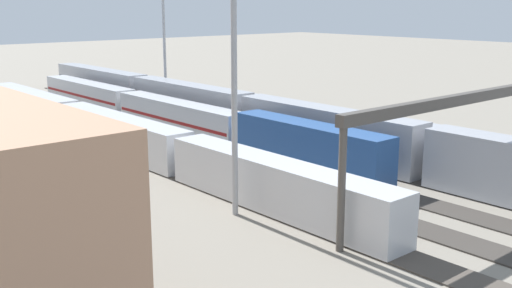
# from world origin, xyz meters

# --- Properties ---
(ground_plane) EXTENTS (400.00, 400.00, 0.00)m
(ground_plane) POSITION_xyz_m (0.00, 0.00, 0.00)
(ground_plane) COLOR gray
(track_bed_0) EXTENTS (140.00, 2.80, 0.12)m
(track_bed_0) POSITION_xyz_m (0.00, -10.00, 0.06)
(track_bed_0) COLOR #3D3833
(track_bed_0) RESTS_ON ground_plane
(track_bed_1) EXTENTS (140.00, 2.80, 0.12)m
(track_bed_1) POSITION_xyz_m (0.00, -5.00, 0.06)
(track_bed_1) COLOR #3D3833
(track_bed_1) RESTS_ON ground_plane
(track_bed_2) EXTENTS (140.00, 2.80, 0.12)m
(track_bed_2) POSITION_xyz_m (0.00, 0.00, 0.06)
(track_bed_2) COLOR #3D3833
(track_bed_2) RESTS_ON ground_plane
(track_bed_3) EXTENTS (140.00, 2.80, 0.12)m
(track_bed_3) POSITION_xyz_m (0.00, 5.00, 0.06)
(track_bed_3) COLOR #3D3833
(track_bed_3) RESTS_ON ground_plane
(track_bed_4) EXTENTS (140.00, 2.80, 0.12)m
(track_bed_4) POSITION_xyz_m (0.00, 10.00, 0.06)
(track_bed_4) COLOR #4C443D
(track_bed_4) RESTS_ON ground_plane
(train_on_track_2) EXTENTS (66.40, 3.06, 4.40)m
(train_on_track_2) POSITION_xyz_m (22.10, 0.00, 2.11)
(train_on_track_2) COLOR #285193
(train_on_track_2) RESTS_ON ground_plane
(train_on_track_0) EXTENTS (139.00, 3.06, 4.40)m
(train_on_track_0) POSITION_xyz_m (4.70, -10.00, 2.04)
(train_on_track_0) COLOR #1E6B9E
(train_on_track_0) RESTS_ON ground_plane
(train_on_track_4) EXTENTS (71.40, 3.00, 3.80)m
(train_on_track_4) POSITION_xyz_m (15.98, 10.00, 2.02)
(train_on_track_4) COLOR silver
(train_on_track_4) RESTS_ON ground_plane
(train_on_track_1) EXTENTS (119.80, 3.00, 5.00)m
(train_on_track_1) POSITION_xyz_m (0.86, -5.00, 2.62)
(train_on_track_1) COLOR #A8AAB2
(train_on_track_1) RESTS_ON ground_plane
(signal_gantry) EXTENTS (0.70, 25.00, 8.80)m
(signal_gantry) POSITION_xyz_m (-16.46, 0.00, 7.42)
(signal_gantry) COLOR #4C4742
(signal_gantry) RESTS_ON ground_plane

